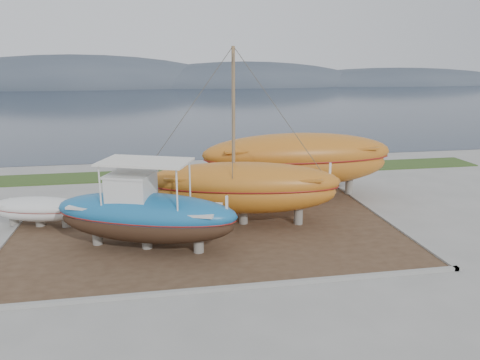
{
  "coord_description": "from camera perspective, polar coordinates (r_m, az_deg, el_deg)",
  "views": [
    {
      "loc": [
        -2.18,
        -17.1,
        8.05
      ],
      "look_at": [
        1.64,
        4.0,
        2.43
      ],
      "focal_mm": 35.0,
      "sensor_mm": 36.0,
      "label": 1
    }
  ],
  "objects": [
    {
      "name": "ground",
      "position": [
        19.03,
        -2.75,
        -10.35
      ],
      "size": [
        140.0,
        140.0,
        0.0
      ],
      "primitive_type": "plane",
      "color": "gray",
      "rests_on": "ground"
    },
    {
      "name": "dirt_patch",
      "position": [
        22.68,
        -4.1,
        -6.06
      ],
      "size": [
        18.0,
        12.0,
        0.06
      ],
      "primitive_type": "cube",
      "color": "#422D1E",
      "rests_on": "ground"
    },
    {
      "name": "mountain_ridge",
      "position": [
        142.35,
        -9.54,
        11.24
      ],
      "size": [
        200.0,
        36.0,
        20.0
      ],
      "primitive_type": null,
      "color": "#333D49",
      "rests_on": "ground"
    },
    {
      "name": "curb_frame",
      "position": [
        22.66,
        -4.1,
        -5.95
      ],
      "size": [
        18.6,
        12.6,
        0.15
      ],
      "primitive_type": null,
      "color": "gray",
      "rests_on": "ground"
    },
    {
      "name": "blue_caique",
      "position": [
        20.21,
        -11.5,
        -3.06
      ],
      "size": [
        8.38,
        5.24,
        3.86
      ],
      "primitive_type": null,
      "rotation": [
        0.0,
        0.0,
        -0.37
      ],
      "color": "#19629B",
      "rests_on": "dirt_patch"
    },
    {
      "name": "white_dinghy",
      "position": [
        24.83,
        -23.28,
        -3.63
      ],
      "size": [
        4.93,
        2.92,
        1.39
      ],
      "primitive_type": null,
      "rotation": [
        0.0,
        0.0,
        -0.27
      ],
      "color": "silver",
      "rests_on": "dirt_patch"
    },
    {
      "name": "grass_strip",
      "position": [
        33.64,
        -6.24,
        0.83
      ],
      "size": [
        44.0,
        3.0,
        0.08
      ],
      "primitive_type": "cube",
      "color": "#284219",
      "rests_on": "ground"
    },
    {
      "name": "orange_bare_hull",
      "position": [
        27.61,
        7.03,
        1.69
      ],
      "size": [
        11.3,
        3.77,
        3.67
      ],
      "primitive_type": null,
      "rotation": [
        0.0,
        0.0,
        -0.04
      ],
      "color": "#AA5F1A",
      "rests_on": "dirt_patch"
    },
    {
      "name": "orange_sailboat",
      "position": [
        22.3,
        0.43,
        5.05
      ],
      "size": [
        9.8,
        4.67,
        8.51
      ],
      "primitive_type": null,
      "rotation": [
        0.0,
        0.0,
        -0.21
      ],
      "color": "#AA5F1A",
      "rests_on": "dirt_patch"
    },
    {
      "name": "sea",
      "position": [
        87.5,
        -8.9,
        9.23
      ],
      "size": [
        260.0,
        100.0,
        0.04
      ],
      "primitive_type": null,
      "color": "#1A2635",
      "rests_on": "ground"
    }
  ]
}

